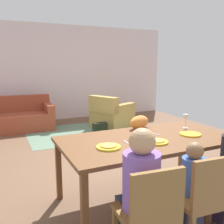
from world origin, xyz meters
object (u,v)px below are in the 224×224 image
object	(u,v)px
handbag	(100,128)
cat	(139,122)
plate_near_child	(157,142)
dining_chair_man	(150,212)
person_man	(139,198)
wine_glass	(186,118)
couch	(11,119)
person_child	(190,193)
armchair	(111,115)
plate_near_woman	(190,134)
plate_near_man	(108,147)
dining_table	(147,143)
dining_chair_child	(204,196)

from	to	relation	value
handbag	cat	bearing A→B (deg)	-100.72
plate_near_child	cat	bearing A→B (deg)	76.12
plate_near_child	dining_chair_man	xyz separation A→B (m)	(-0.55, -0.71, -0.28)
dining_chair_man	person_man	distance (m)	0.18
wine_glass	couch	world-z (taller)	wine_glass
person_child	plate_near_child	bearing A→B (deg)	90.28
cat	armchair	size ratio (longest dim) A/B	0.28
plate_near_child	wine_glass	distance (m)	0.80
plate_near_woman	wine_glass	bearing A→B (deg)	59.23
wine_glass	person_man	size ratio (longest dim) A/B	0.17
plate_near_woman	armchair	size ratio (longest dim) A/B	0.22
plate_near_child	armchair	distance (m)	3.80
plate_near_woman	handbag	world-z (taller)	plate_near_woman
plate_near_man	wine_glass	xyz separation A→B (m)	(1.25, 0.30, 0.12)
dining_table	couch	bearing A→B (deg)	106.67
plate_near_child	person_man	bearing A→B (deg)	-135.20
handbag	couch	bearing A→B (deg)	147.98
plate_near_woman	wine_glass	size ratio (longest dim) A/B	1.34
dining_chair_child	cat	xyz separation A→B (m)	(0.16, 1.31, 0.35)
dining_table	plate_near_woman	size ratio (longest dim) A/B	7.84
plate_near_man	cat	world-z (taller)	cat
dining_table	handbag	bearing A→B (deg)	77.99
plate_near_child	wine_glass	bearing A→B (deg)	27.02
dining_table	person_man	bearing A→B (deg)	-126.96
plate_near_child	dining_chair_man	distance (m)	0.94
couch	armchair	xyz separation A→B (m)	(2.35, -0.68, 0.02)
dining_table	plate_near_child	bearing A→B (deg)	-90.00
cat	handbag	xyz separation A→B (m)	(0.48, 2.51, -0.71)
dining_chair_child	dining_chair_man	bearing A→B (deg)	179.99
plate_near_man	person_man	size ratio (longest dim) A/B	0.23
dining_chair_child	person_child	distance (m)	0.18
plate_near_woman	person_child	bearing A→B (deg)	-131.01
person_man	cat	size ratio (longest dim) A/B	3.47
person_child	armchair	size ratio (longest dim) A/B	0.82
plate_near_woman	dining_chair_child	world-z (taller)	dining_chair_child
plate_near_man	plate_near_woman	size ratio (longest dim) A/B	1.00
person_child	couch	distance (m)	4.97
plate_near_child	cat	xyz separation A→B (m)	(0.15, 0.61, 0.08)
dining_chair_child	cat	distance (m)	1.37
plate_near_man	plate_near_child	bearing A→B (deg)	-6.35
person_child	armchair	bearing A→B (deg)	74.80
couch	cat	bearing A→B (deg)	-69.43
wine_glass	handbag	bearing A→B (deg)	91.67
plate_near_child	person_man	size ratio (longest dim) A/B	0.23
dining_table	plate_near_woman	distance (m)	0.55
person_man	cat	bearing A→B (deg)	58.95
dining_chair_man	dining_chair_child	bearing A→B (deg)	-0.01
couch	plate_near_woman	bearing A→B (deg)	-67.18
plate_near_child	person_child	xyz separation A→B (m)	(0.00, -0.54, -0.34)
plate_near_man	dining_chair_man	distance (m)	0.82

